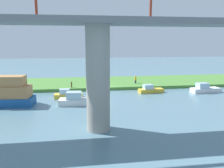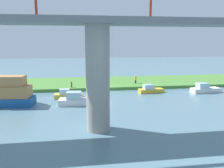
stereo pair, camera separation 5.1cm
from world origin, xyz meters
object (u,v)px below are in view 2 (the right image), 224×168
bridge_pylon (98,79)px  skiff_small (78,100)px  houseboat_blue (205,89)px  pontoon_yellow (67,95)px  motorboat_white (150,90)px  mooring_post (72,85)px  person_on_bank (136,79)px  motorboat_red (3,94)px

bridge_pylon → skiff_small: size_ratio=1.78×
houseboat_blue → pontoon_yellow: bearing=1.5°
bridge_pylon → motorboat_white: bearing=-123.4°
mooring_post → houseboat_blue: 21.24m
person_on_bank → houseboat_blue: (-9.46, 6.83, -0.65)m
motorboat_red → mooring_post: bearing=-135.5°
houseboat_blue → motorboat_red: bearing=6.8°
bridge_pylon → motorboat_red: bearing=-41.1°
bridge_pylon → motorboat_white: (-9.36, -14.21, -4.16)m
bridge_pylon → mooring_post: size_ratio=9.91×
mooring_post → motorboat_white: (-12.23, 3.45, -0.50)m
mooring_post → motorboat_red: (8.18, 8.02, 0.55)m
bridge_pylon → motorboat_white: size_ratio=2.30×
person_on_bank → mooring_post: bearing=11.4°
mooring_post → motorboat_white: bearing=164.2°
mooring_post → motorboat_red: 11.47m
person_on_bank → skiff_small: bearing=47.8°
motorboat_red → person_on_bank: bearing=-152.1°
bridge_pylon → skiff_small: bridge_pylon is taller
pontoon_yellow → mooring_post: bearing=-94.9°
person_on_bank → motorboat_white: bearing=99.4°
skiff_small → motorboat_white: bearing=-153.6°
motorboat_red → houseboat_blue: (-28.92, -3.46, -0.97)m
pontoon_yellow → motorboat_white: size_ratio=0.99×
motorboat_white → skiff_small: skiff_small is taller
motorboat_red → skiff_small: motorboat_red is taller
pontoon_yellow → motorboat_white: pontoon_yellow is taller
skiff_small → person_on_bank: bearing=-132.2°
pontoon_yellow → motorboat_white: 12.78m
skiff_small → pontoon_yellow: bearing=-69.1°
bridge_pylon → mooring_post: bearing=-80.8°
skiff_small → houseboat_blue: bearing=-167.3°
motorboat_white → houseboat_blue: bearing=172.6°
person_on_bank → pontoon_yellow: 13.87m
houseboat_blue → skiff_small: bearing=12.7°
pontoon_yellow → houseboat_blue: bearing=-178.5°
mooring_post → pontoon_yellow: 5.15m
houseboat_blue → skiff_small: size_ratio=0.91×
person_on_bank → motorboat_white: size_ratio=0.35×
motorboat_red → motorboat_white: size_ratio=2.04×
person_on_bank → houseboat_blue: bearing=144.2°
motorboat_red → pontoon_yellow: size_ratio=2.07×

